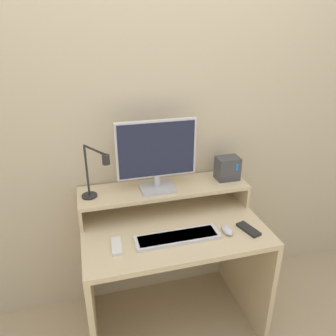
{
  "coord_description": "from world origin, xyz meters",
  "views": [
    {
      "loc": [
        -0.44,
        -1.18,
        1.78
      ],
      "look_at": [
        -0.02,
        0.36,
        1.08
      ],
      "focal_mm": 35.0,
      "sensor_mm": 36.0,
      "label": 1
    }
  ],
  "objects_px": {
    "monitor": "(157,154)",
    "remote_control": "(117,246)",
    "desk_lamp": "(94,175)",
    "keyboard": "(177,237)",
    "mouse": "(227,230)",
    "remote_secondary": "(248,229)",
    "router_dock": "(227,168)"
  },
  "relations": [
    {
      "from": "keyboard",
      "to": "mouse",
      "type": "xyz_separation_m",
      "value": [
        0.28,
        -0.02,
        0.01
      ]
    },
    {
      "from": "remote_control",
      "to": "desk_lamp",
      "type": "bearing_deg",
      "value": 106.02
    },
    {
      "from": "monitor",
      "to": "keyboard",
      "type": "xyz_separation_m",
      "value": [
        0.03,
        -0.31,
        -0.36
      ]
    },
    {
      "from": "keyboard",
      "to": "router_dock",
      "type": "bearing_deg",
      "value": 38.16
    },
    {
      "from": "remote_secondary",
      "to": "keyboard",
      "type": "bearing_deg",
      "value": 175.76
    },
    {
      "from": "router_dock",
      "to": "monitor",
      "type": "bearing_deg",
      "value": -177.3
    },
    {
      "from": "remote_control",
      "to": "mouse",
      "type": "bearing_deg",
      "value": -2.63
    },
    {
      "from": "keyboard",
      "to": "remote_control",
      "type": "distance_m",
      "value": 0.32
    },
    {
      "from": "remote_control",
      "to": "keyboard",
      "type": "bearing_deg",
      "value": -2.2
    },
    {
      "from": "mouse",
      "to": "remote_secondary",
      "type": "bearing_deg",
      "value": -6.82
    },
    {
      "from": "mouse",
      "to": "remote_secondary",
      "type": "height_order",
      "value": "mouse"
    },
    {
      "from": "desk_lamp",
      "to": "keyboard",
      "type": "relative_size",
      "value": 0.69
    },
    {
      "from": "keyboard",
      "to": "remote_control",
      "type": "height_order",
      "value": "keyboard"
    },
    {
      "from": "monitor",
      "to": "remote_control",
      "type": "relative_size",
      "value": 3.2
    },
    {
      "from": "mouse",
      "to": "remote_control",
      "type": "distance_m",
      "value": 0.6
    },
    {
      "from": "desk_lamp",
      "to": "keyboard",
      "type": "bearing_deg",
      "value": -33.45
    },
    {
      "from": "router_dock",
      "to": "mouse",
      "type": "bearing_deg",
      "value": -112.54
    },
    {
      "from": "monitor",
      "to": "desk_lamp",
      "type": "height_order",
      "value": "monitor"
    },
    {
      "from": "remote_control",
      "to": "remote_secondary",
      "type": "xyz_separation_m",
      "value": [
        0.72,
        -0.04,
        0.0
      ]
    },
    {
      "from": "keyboard",
      "to": "remote_secondary",
      "type": "relative_size",
      "value": 2.99
    },
    {
      "from": "remote_control",
      "to": "remote_secondary",
      "type": "height_order",
      "value": "same"
    },
    {
      "from": "monitor",
      "to": "desk_lamp",
      "type": "xyz_separation_m",
      "value": [
        -0.36,
        -0.05,
        -0.06
      ]
    },
    {
      "from": "router_dock",
      "to": "keyboard",
      "type": "relative_size",
      "value": 0.32
    },
    {
      "from": "keyboard",
      "to": "remote_secondary",
      "type": "bearing_deg",
      "value": -4.24
    },
    {
      "from": "monitor",
      "to": "remote_secondary",
      "type": "bearing_deg",
      "value": -38.16
    },
    {
      "from": "monitor",
      "to": "remote_secondary",
      "type": "height_order",
      "value": "monitor"
    },
    {
      "from": "desk_lamp",
      "to": "keyboard",
      "type": "xyz_separation_m",
      "value": [
        0.39,
        -0.26,
        -0.29
      ]
    },
    {
      "from": "keyboard",
      "to": "remote_control",
      "type": "relative_size",
      "value": 3.15
    },
    {
      "from": "mouse",
      "to": "remote_control",
      "type": "bearing_deg",
      "value": 177.37
    },
    {
      "from": "router_dock",
      "to": "remote_secondary",
      "type": "relative_size",
      "value": 0.95
    },
    {
      "from": "remote_control",
      "to": "monitor",
      "type": "bearing_deg",
      "value": 46.29
    },
    {
      "from": "mouse",
      "to": "remote_secondary",
      "type": "distance_m",
      "value": 0.12
    }
  ]
}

